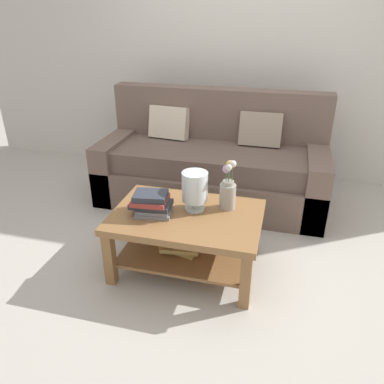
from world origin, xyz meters
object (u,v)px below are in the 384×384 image
book_stack_main (152,203)px  glass_hurricane_vase (195,188)px  coffee_table (186,229)px  flower_pitcher (228,190)px  couch (212,164)px

book_stack_main → glass_hurricane_vase: glass_hurricane_vase is taller
book_stack_main → glass_hurricane_vase: size_ratio=1.06×
coffee_table → flower_pitcher: size_ratio=2.87×
couch → coffee_table: 1.19m
coffee_table → flower_pitcher: flower_pitcher is taller
couch → flower_pitcher: (0.32, -1.02, 0.24)m
glass_hurricane_vase → flower_pitcher: size_ratio=0.78×
coffee_table → couch: bearing=92.7°
coffee_table → flower_pitcher: bearing=31.9°
flower_pitcher → book_stack_main: bearing=-156.6°
couch → coffee_table: (0.06, -1.19, -0.03)m
coffee_table → glass_hurricane_vase: (0.04, 0.08, 0.30)m
couch → book_stack_main: bearing=-98.3°
book_stack_main → couch: bearing=81.7°
book_stack_main → flower_pitcher: flower_pitcher is taller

